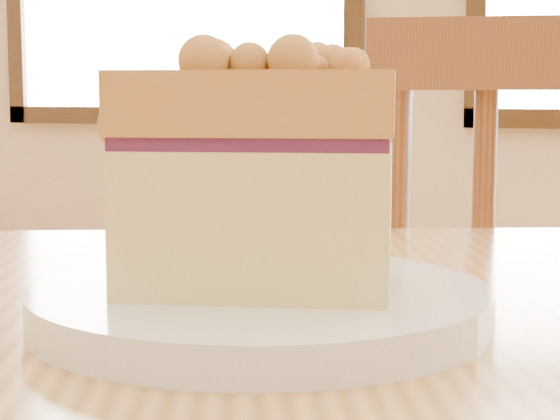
# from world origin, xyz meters

# --- Properties ---
(plate) EXTENTS (0.22, 0.22, 0.02)m
(plate) POSITION_xyz_m (-0.17, 0.31, 0.76)
(plate) COLOR white
(plate) RESTS_ON cafe_table_main
(cake_slice) EXTENTS (0.15, 0.12, 0.12)m
(cake_slice) POSITION_xyz_m (-0.17, 0.31, 0.82)
(cake_slice) COLOR #FFEC90
(cake_slice) RESTS_ON plate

